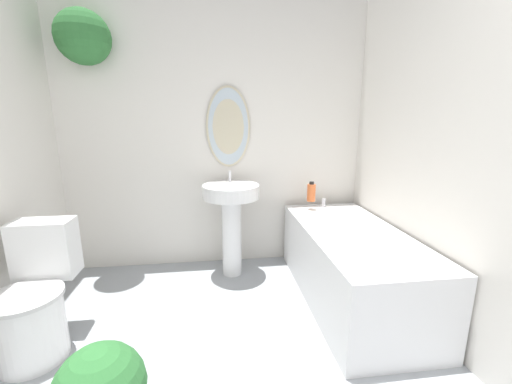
% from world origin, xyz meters
% --- Properties ---
extents(wall_back, '(2.83, 0.41, 2.40)m').
position_xyz_m(wall_back, '(-0.15, 2.65, 1.32)').
color(wall_back, silver).
rests_on(wall_back, ground_plane).
extents(wall_right, '(0.06, 2.76, 2.40)m').
position_xyz_m(wall_right, '(1.39, 1.32, 1.20)').
color(wall_right, silver).
rests_on(wall_right, ground_plane).
extents(toilet, '(0.39, 0.57, 0.76)m').
position_xyz_m(toilet, '(-1.10, 1.55, 0.32)').
color(toilet, white).
rests_on(toilet, ground_plane).
extents(pedestal_sink, '(0.49, 0.49, 0.92)m').
position_xyz_m(pedestal_sink, '(0.11, 2.36, 0.59)').
color(pedestal_sink, white).
rests_on(pedestal_sink, ground_plane).
extents(bathtub, '(0.70, 1.52, 0.64)m').
position_xyz_m(bathtub, '(0.99, 1.83, 0.29)').
color(bathtub, silver).
rests_on(bathtub, ground_plane).
extents(shampoo_bottle, '(0.08, 0.08, 0.18)m').
position_xyz_m(shampoo_bottle, '(0.84, 2.42, 0.72)').
color(shampoo_bottle, '#DB6633').
rests_on(shampoo_bottle, bathtub).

